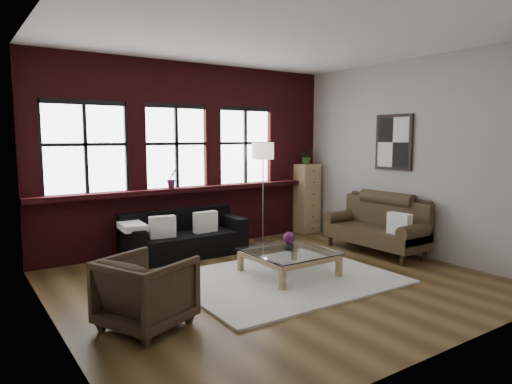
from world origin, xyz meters
TOP-DOWN VIEW (x-y plane):
  - floor at (0.00, 0.00)m, footprint 5.50×5.50m
  - ceiling at (0.00, 0.00)m, footprint 5.50×5.50m
  - wall_back at (0.00, 2.50)m, footprint 5.50×0.00m
  - wall_front at (0.00, -2.50)m, footprint 5.50×0.00m
  - wall_left at (-2.75, 0.00)m, footprint 0.00×5.00m
  - wall_right at (2.75, 0.00)m, footprint 0.00×5.00m
  - brick_backwall at (0.00, 2.44)m, footprint 5.50×0.12m
  - sill_ledge at (0.00, 2.35)m, footprint 5.50×0.30m
  - window_left at (-1.80, 2.45)m, footprint 1.38×0.10m
  - window_mid at (-0.30, 2.45)m, footprint 1.38×0.10m
  - window_right at (1.10, 2.45)m, footprint 1.38×0.10m
  - wall_poster at (2.72, 0.30)m, footprint 0.05×0.74m
  - shag_rug at (0.15, -0.02)m, footprint 2.88×2.28m
  - dark_sofa at (-0.42, 1.90)m, footprint 1.98×0.80m
  - pillow_a at (-0.85, 1.80)m, footprint 0.41×0.19m
  - pillow_b at (-0.09, 1.80)m, footprint 0.41×0.17m
  - vintage_settee at (2.30, 0.29)m, footprint 0.80×1.81m
  - pillow_settee at (2.22, -0.27)m, footprint 0.15×0.38m
  - armchair at (-1.97, -0.45)m, footprint 1.07×1.05m
  - coffee_table at (0.32, 0.10)m, footprint 1.10×1.10m
  - vase at (0.32, 0.10)m, footprint 0.16×0.16m
  - flowers at (0.32, 0.10)m, footprint 0.17×0.17m
  - drawer_chest at (2.44, 2.23)m, footprint 0.43×0.43m
  - potted_plant_top at (2.44, 2.23)m, footprint 0.35×0.32m
  - floor_lamp at (1.24, 2.04)m, footprint 0.40×0.40m
  - sill_plant at (-0.44, 2.32)m, footprint 0.22×0.20m

SIDE VIEW (x-z plane):
  - floor at x=0.00m, z-range 0.00..0.00m
  - shag_rug at x=0.15m, z-range 0.00..0.03m
  - coffee_table at x=0.32m, z-range -0.01..0.36m
  - dark_sofa at x=-0.42m, z-range 0.00..0.72m
  - armchair at x=-1.97m, z-range 0.00..0.74m
  - vase at x=0.32m, z-range 0.36..0.51m
  - vintage_settee at x=2.30m, z-range 0.00..0.96m
  - flowers at x=0.32m, z-range 0.46..0.63m
  - pillow_a at x=-0.85m, z-range 0.38..0.72m
  - pillow_b at x=-0.09m, z-range 0.38..0.72m
  - pillow_settee at x=2.22m, z-range 0.42..0.76m
  - drawer_chest at x=2.44m, z-range 0.00..1.40m
  - floor_lamp at x=1.24m, z-range 0.00..1.99m
  - sill_ledge at x=0.00m, z-range 1.00..1.08m
  - sill_plant at x=-0.44m, z-range 1.08..1.41m
  - potted_plant_top at x=2.44m, z-range 1.40..1.72m
  - wall_back at x=0.00m, z-range -1.15..4.35m
  - wall_front at x=0.00m, z-range -1.15..4.35m
  - wall_left at x=-2.75m, z-range -0.90..4.10m
  - wall_right at x=2.75m, z-range -0.90..4.10m
  - brick_backwall at x=0.00m, z-range 0.00..3.20m
  - window_left at x=-1.80m, z-range 1.00..2.50m
  - window_mid at x=-0.30m, z-range 1.00..2.50m
  - window_right at x=1.10m, z-range 1.00..2.50m
  - wall_poster at x=2.72m, z-range 1.38..2.32m
  - ceiling at x=0.00m, z-range 3.20..3.20m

